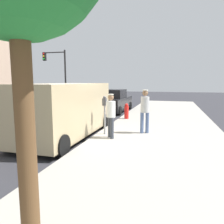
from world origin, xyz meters
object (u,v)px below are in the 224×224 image
at_px(parking_meter_near, 105,108).
at_px(pedestrian_in_white, 111,113).
at_px(pedestrian_in_gray, 145,108).
at_px(parked_sedan_ahead, 114,102).
at_px(traffic_light_corner, 57,68).
at_px(fire_hydrant, 127,111).
at_px(parked_van, 65,109).

xyz_separation_m(parking_meter_near, pedestrian_in_white, (0.39, -0.51, -0.10)).
bearing_deg(pedestrian_in_gray, parked_sedan_ahead, 114.73).
bearing_deg(pedestrian_in_white, traffic_light_corner, 126.75).
xyz_separation_m(pedestrian_in_white, traffic_light_corner, (-8.70, 11.65, 2.44)).
xyz_separation_m(pedestrian_in_gray, parked_sedan_ahead, (-3.12, 6.78, -0.41)).
distance_m(parking_meter_near, fire_hydrant, 3.83).
bearing_deg(fire_hydrant, parked_sedan_ahead, 115.47).
bearing_deg(traffic_light_corner, pedestrian_in_gray, -47.05).
bearing_deg(parking_meter_near, fire_hydrant, 88.48).
relative_size(pedestrian_in_gray, traffic_light_corner, 0.34).
distance_m(parked_van, parked_sedan_ahead, 7.78).
bearing_deg(pedestrian_in_white, fire_hydrant, 93.94).
xyz_separation_m(pedestrian_in_gray, fire_hydrant, (-1.40, 3.17, -0.60)).
bearing_deg(traffic_light_corner, parked_van, -59.44).
xyz_separation_m(parked_van, parked_sedan_ahead, (-0.12, 7.77, -0.41)).
distance_m(parking_meter_near, traffic_light_corner, 14.09).
bearing_deg(pedestrian_in_white, parked_sedan_ahead, 104.32).
distance_m(parked_sedan_ahead, traffic_light_corner, 8.15).
height_order(pedestrian_in_gray, traffic_light_corner, traffic_light_corner).
bearing_deg(fire_hydrant, parked_van, -111.05).
distance_m(parking_meter_near, pedestrian_in_white, 0.65).
xyz_separation_m(parking_meter_near, parked_van, (-1.50, -0.38, -0.03)).
height_order(parked_sedan_ahead, traffic_light_corner, traffic_light_corner).
relative_size(parking_meter_near, traffic_light_corner, 0.29).
xyz_separation_m(parking_meter_near, traffic_light_corner, (-8.30, 11.14, 2.34)).
xyz_separation_m(pedestrian_in_white, parked_van, (-1.89, 0.13, 0.07)).
distance_m(parking_meter_near, parked_sedan_ahead, 7.58).
bearing_deg(parking_meter_near, parked_sedan_ahead, 102.37).
distance_m(pedestrian_in_white, traffic_light_corner, 14.74).
height_order(pedestrian_in_white, parked_van, parked_van).
height_order(pedestrian_in_gray, parked_van, parked_van).
xyz_separation_m(parked_van, traffic_light_corner, (-6.80, 11.52, 2.36)).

